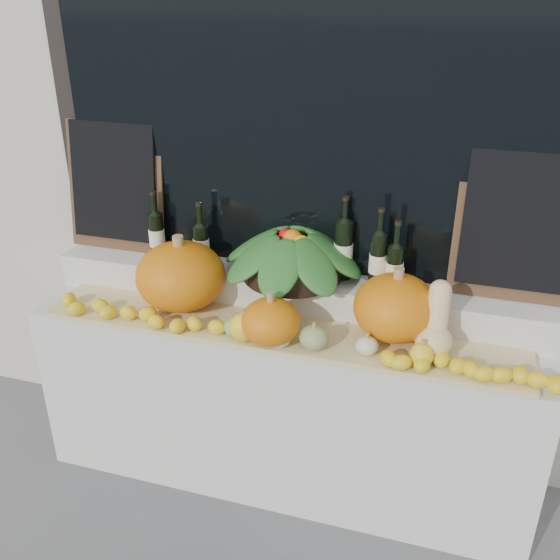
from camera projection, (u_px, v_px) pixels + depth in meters
The scene contains 17 objects.
display_sill at pixel (285, 400), 2.98m from camera, with size 2.30×0.55×0.88m, color silver.
rear_tier at pixel (294, 290), 2.88m from camera, with size 2.30×0.25×0.16m, color silver.
straw_bedding at pixel (277, 332), 2.67m from camera, with size 2.10×0.32×0.03m, color tan.
pumpkin_left at pixel (181, 276), 2.79m from camera, with size 0.40×0.40×0.31m, color orange.
pumpkin_right at pixel (396, 308), 2.56m from camera, with size 0.35×0.35×0.28m, color orange.
pumpkin_center at pixel (271, 322), 2.54m from camera, with size 0.25×0.25×0.19m, color orange.
butternut_squash at pixel (436, 326), 2.46m from camera, with size 0.15×0.21×0.29m.
decorative_gourds at pixel (298, 336), 2.53m from camera, with size 0.86×0.15×0.15m.
lemon_heap at pixel (269, 336), 2.56m from camera, with size 2.20×0.16×0.06m, color yellow, non-canonical shape.
produce_bowl at pixel (292, 254), 2.78m from camera, with size 0.68×0.68×0.24m.
wine_bottle_far_left at pixel (157, 234), 2.99m from camera, with size 0.08×0.08×0.33m.
wine_bottle_near_left at pixel (201, 244), 2.91m from camera, with size 0.08×0.08×0.30m.
wine_bottle_tall at pixel (343, 249), 2.76m from camera, with size 0.08×0.08×0.38m.
wine_bottle_near_right at pixel (378, 260), 2.68m from camera, with size 0.08×0.08×0.37m.
wine_bottle_far_right at pixel (394, 268), 2.66m from camera, with size 0.08×0.08×0.32m.
chalkboard_left at pixel (114, 185), 2.99m from camera, with size 0.50×0.11×0.62m.
chalkboard_right at pixel (518, 225), 2.52m from camera, with size 0.50×0.11×0.62m.
Camera 1 is at (0.68, -0.79, 2.28)m, focal length 40.00 mm.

